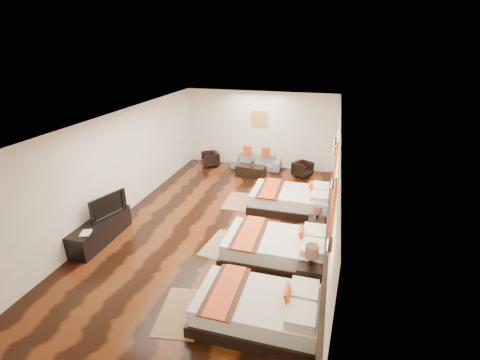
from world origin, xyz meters
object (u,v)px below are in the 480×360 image
(nightstand_a, at_px, (310,273))
(table_plant, at_px, (253,161))
(bed_mid, at_px, (278,248))
(tv, at_px, (106,205))
(nightstand_b, at_px, (316,225))
(figurine, at_px, (115,202))
(tv_console, at_px, (101,230))
(sofa, at_px, (256,161))
(bed_near, at_px, (259,309))
(armchair_right, at_px, (302,169))
(bed_far, at_px, (292,200))
(coffee_table, at_px, (251,171))
(book, at_px, (81,233))
(armchair_left, at_px, (210,159))

(nightstand_a, height_order, table_plant, nightstand_a)
(bed_mid, height_order, tv, tv)
(tv, bearing_deg, nightstand_b, -57.38)
(nightstand_a, relative_size, tv, 0.96)
(tv, bearing_deg, figurine, 23.64)
(tv_console, xyz_separation_m, sofa, (2.48, 5.80, -0.01))
(bed_near, height_order, armchair_right, bed_near)
(bed_near, height_order, figurine, figurine)
(bed_far, height_order, coffee_table, bed_far)
(tv, xyz_separation_m, book, (-0.05, -0.88, -0.27))
(tv_console, height_order, sofa, tv_console)
(armchair_left, relative_size, armchair_right, 1.01)
(tv_console, xyz_separation_m, figurine, (0.00, 0.68, 0.44))
(tv_console, bearing_deg, table_plant, 63.10)
(tv_console, height_order, book, book)
(bed_far, bearing_deg, nightstand_b, -58.08)
(nightstand_b, relative_size, coffee_table, 0.80)
(bed_mid, bearing_deg, book, -166.80)
(bed_mid, distance_m, bed_far, 2.47)
(armchair_right, distance_m, table_plant, 1.77)
(book, distance_m, table_plant, 6.17)
(tv, height_order, armchair_right, tv)
(bed_mid, height_order, armchair_left, bed_mid)
(book, distance_m, armchair_left, 6.28)
(bed_near, distance_m, bed_mid, 1.84)
(bed_far, bearing_deg, sofa, 120.02)
(nightstand_a, distance_m, book, 4.96)
(tv, bearing_deg, table_plant, -10.75)
(table_plant, bearing_deg, armchair_right, 14.80)
(bed_far, bearing_deg, armchair_left, 141.32)
(bed_mid, distance_m, tv_console, 4.21)
(bed_far, height_order, armchair_right, bed_far)
(sofa, bearing_deg, table_plant, -88.47)
(tv_console, bearing_deg, armchair_left, 82.60)
(sofa, xyz_separation_m, coffee_table, (0.00, -0.86, -0.06))
(nightstand_a, bearing_deg, armchair_left, 125.19)
(tv, relative_size, coffee_table, 1.00)
(nightstand_b, distance_m, armchair_left, 5.80)
(figurine, xyz_separation_m, sofa, (2.48, 5.12, -0.45))
(nightstand_a, distance_m, nightstand_b, 2.00)
(nightstand_a, height_order, book, nightstand_a)
(bed_near, xyz_separation_m, book, (-4.20, 0.86, 0.28))
(figurine, bearing_deg, tv_console, -90.00)
(bed_mid, bearing_deg, tv, -178.60)
(tv_console, distance_m, armchair_right, 6.89)
(bed_mid, xyz_separation_m, nightstand_b, (0.75, 1.27, -0.02))
(bed_mid, distance_m, nightstand_a, 1.04)
(tv_console, relative_size, table_plant, 6.20)
(figurine, bearing_deg, book, -90.00)
(nightstand_b, height_order, coffee_table, nightstand_b)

